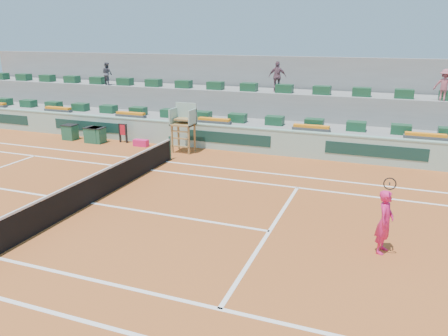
{
  "coord_description": "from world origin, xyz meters",
  "views": [
    {
      "loc": [
        9.33,
        -11.61,
        5.67
      ],
      "look_at": [
        4.0,
        2.5,
        1.0
      ],
      "focal_mm": 35.0,
      "sensor_mm": 36.0,
      "label": 1
    }
  ],
  "objects_px": {
    "player_bag": "(141,143)",
    "tennis_player": "(385,222)",
    "umpire_chair": "(184,121)",
    "drink_cooler_a": "(97,135)"
  },
  "relations": [
    {
      "from": "player_bag",
      "to": "umpire_chair",
      "type": "height_order",
      "value": "umpire_chair"
    },
    {
      "from": "drink_cooler_a",
      "to": "tennis_player",
      "type": "xyz_separation_m",
      "value": [
        14.76,
        -7.58,
        0.46
      ]
    },
    {
      "from": "umpire_chair",
      "to": "drink_cooler_a",
      "type": "bearing_deg",
      "value": -179.34
    },
    {
      "from": "drink_cooler_a",
      "to": "tennis_player",
      "type": "bearing_deg",
      "value": -27.2
    },
    {
      "from": "player_bag",
      "to": "umpire_chair",
      "type": "xyz_separation_m",
      "value": [
        2.59,
        -0.12,
        1.37
      ]
    },
    {
      "from": "umpire_chair",
      "to": "drink_cooler_a",
      "type": "height_order",
      "value": "umpire_chair"
    },
    {
      "from": "player_bag",
      "to": "tennis_player",
      "type": "bearing_deg",
      "value": -32.54
    },
    {
      "from": "player_bag",
      "to": "tennis_player",
      "type": "relative_size",
      "value": 0.34
    },
    {
      "from": "umpire_chair",
      "to": "tennis_player",
      "type": "height_order",
      "value": "umpire_chair"
    },
    {
      "from": "player_bag",
      "to": "tennis_player",
      "type": "height_order",
      "value": "tennis_player"
    }
  ]
}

